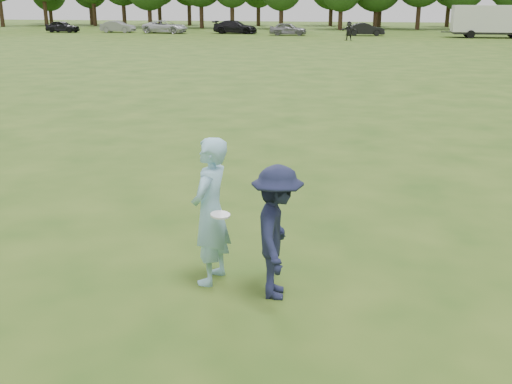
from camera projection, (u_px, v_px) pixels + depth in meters
ground at (218, 274)px, 8.87m from camera, size 200.00×200.00×0.00m
thrower at (210, 212)px, 8.37m from camera, size 0.63×0.85×2.12m
defender at (277, 233)px, 7.98m from camera, size 0.80×1.25×1.84m
player_far_d at (349, 31)px, 57.47m from camera, size 1.71×0.74×1.79m
car_a at (63, 27)px, 70.79m from camera, size 4.08×1.88×1.35m
car_b at (118, 27)px, 70.57m from camera, size 4.14×1.65×1.34m
car_c at (165, 27)px, 69.16m from camera, size 5.38×2.84×1.44m
car_d at (235, 27)px, 68.37m from camera, size 5.12×2.26×1.46m
car_e at (288, 29)px, 65.15m from camera, size 4.05×1.68×1.37m
car_f at (366, 29)px, 64.62m from camera, size 4.17×1.75×1.34m
disc_in_play at (220, 215)px, 8.02m from camera, size 0.30×0.30×0.05m
cargo_trailer at (493, 20)px, 60.82m from camera, size 9.00×2.75×3.20m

